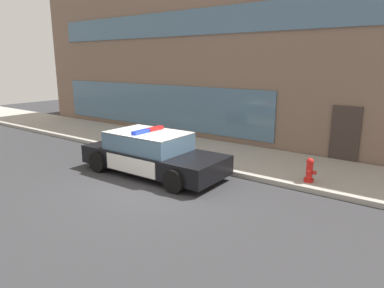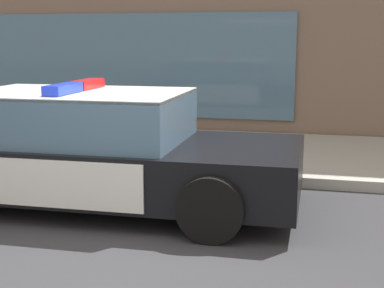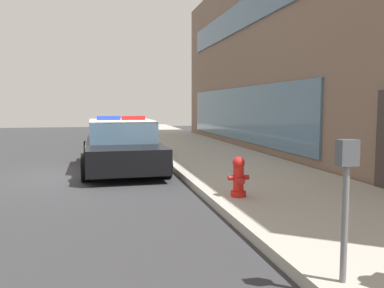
{
  "view_description": "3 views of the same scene",
  "coord_description": "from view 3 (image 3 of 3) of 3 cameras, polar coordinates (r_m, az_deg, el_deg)",
  "views": [
    {
      "loc": [
        6.6,
        -7.09,
        3.62
      ],
      "look_at": [
        0.17,
        1.58,
        1.03
      ],
      "focal_mm": 32.24,
      "sensor_mm": 36.0,
      "label": 1
    },
    {
      "loc": [
        1.8,
        -5.21,
        2.01
      ],
      "look_at": [
        -0.03,
        2.31,
        0.53
      ],
      "focal_mm": 52.12,
      "sensor_mm": 36.0,
      "label": 2
    },
    {
      "loc": [
        10.45,
        0.32,
        1.8
      ],
      "look_at": [
        0.6,
        2.57,
        0.83
      ],
      "focal_mm": 37.85,
      "sensor_mm": 36.0,
      "label": 3
    }
  ],
  "objects": [
    {
      "name": "parking_meter",
      "position": [
        3.98,
        20.9,
        -5.3
      ],
      "size": [
        0.12,
        0.18,
        1.34
      ],
      "color": "slate",
      "rests_on": "sidewalk"
    },
    {
      "name": "fire_hydrant",
      "position": [
        7.36,
        6.58,
        -4.69
      ],
      "size": [
        0.34,
        0.39,
        0.73
      ],
      "color": "red",
      "rests_on": "sidewalk"
    },
    {
      "name": "police_cruiser",
      "position": [
        11.5,
        -9.87,
        -0.16
      ],
      "size": [
        4.96,
        2.2,
        1.49
      ],
      "rotation": [
        0.0,
        0.0,
        0.02
      ],
      "color": "black",
      "rests_on": "ground"
    },
    {
      "name": "ground",
      "position": [
        10.61,
        -14.42,
        -4.43
      ],
      "size": [
        48.0,
        48.0,
        0.0
      ],
      "primitive_type": "plane",
      "color": "#303033"
    },
    {
      "name": "sidewalk",
      "position": [
        11.22,
        6.51,
        -3.37
      ],
      "size": [
        48.0,
        3.56,
        0.15
      ],
      "primitive_type": "cube",
      "color": "#A39E93",
      "rests_on": "ground"
    }
  ]
}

